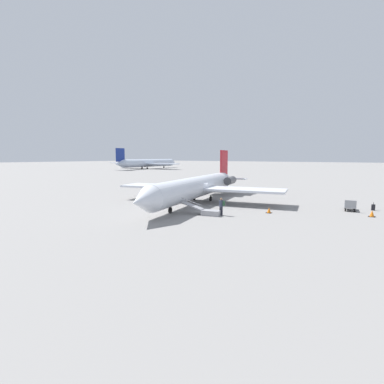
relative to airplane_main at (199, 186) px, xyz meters
The scene contains 9 objects.
ground_plane 2.22m from the airplane_main, 13.45° to the left, with size 600.00×600.00×0.00m, color gray.
airplane_main is the anchor object (origin of this frame).
airplane_far_left 106.56m from the airplane_main, 132.51° to the right, with size 43.85×33.48×9.25m.
boarding_stairs 8.65m from the airplane_main, 40.23° to the left, with size 1.93×4.14×1.69m.
passenger 8.96m from the airplane_main, 49.06° to the left, with size 0.40×0.56×1.74m.
luggage_cart 17.25m from the airplane_main, 105.33° to the left, with size 2.36×1.46×1.22m.
suitcase 19.65m from the airplane_main, 108.32° to the left, with size 0.26×0.38×0.88m.
traffic_cone_near_stairs 10.36m from the airplane_main, 79.47° to the left, with size 0.54×0.54×0.59m.
traffic_cone_near_cart 19.01m from the airplane_main, 96.21° to the left, with size 0.58×0.58×0.63m.
Camera 1 is at (30.14, 21.12, 5.76)m, focal length 28.00 mm.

